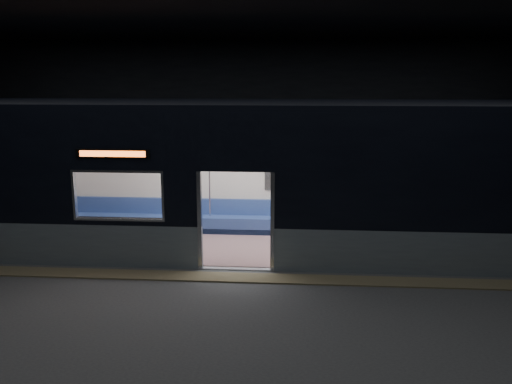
# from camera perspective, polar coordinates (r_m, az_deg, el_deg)

# --- Properties ---
(station_floor) EXTENTS (24.00, 14.00, 0.01)m
(station_floor) POSITION_cam_1_polar(r_m,az_deg,el_deg) (10.30, -2.75, -10.18)
(station_floor) COLOR #47494C
(station_floor) RESTS_ON ground
(station_envelope) EXTENTS (24.00, 14.00, 5.00)m
(station_envelope) POSITION_cam_1_polar(r_m,az_deg,el_deg) (9.53, -2.97, 10.67)
(station_envelope) COLOR black
(station_envelope) RESTS_ON station_floor
(tactile_strip) EXTENTS (22.80, 0.50, 0.03)m
(tactile_strip) POSITION_cam_1_polar(r_m,az_deg,el_deg) (10.80, -2.39, -8.99)
(tactile_strip) COLOR #8C7F59
(tactile_strip) RESTS_ON station_floor
(metro_car) EXTENTS (18.00, 3.04, 3.35)m
(metro_car) POSITION_cam_1_polar(r_m,az_deg,el_deg) (12.23, -1.38, 2.43)
(metro_car) COLOR gray
(metro_car) RESTS_ON station_floor
(passenger) EXTENTS (0.43, 0.73, 1.42)m
(passenger) POSITION_cam_1_polar(r_m,az_deg,el_deg) (13.65, 15.96, -1.41)
(passenger) COLOR black
(passenger) RESTS_ON metro_car
(handbag) EXTENTS (0.33, 0.30, 0.15)m
(handbag) POSITION_cam_1_polar(r_m,az_deg,el_deg) (13.44, 15.97, -2.18)
(handbag) COLOR black
(handbag) RESTS_ON passenger
(transit_map) EXTENTS (1.06, 0.03, 0.69)m
(transit_map) POSITION_cam_1_polar(r_m,az_deg,el_deg) (13.53, 3.40, 1.84)
(transit_map) COLOR white
(transit_map) RESTS_ON metro_car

